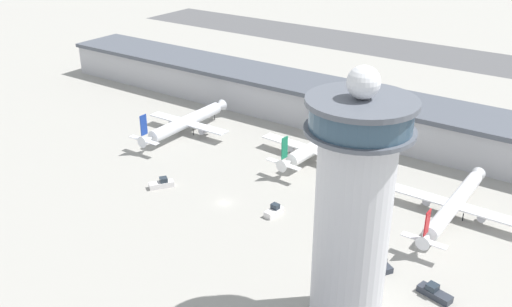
{
  "coord_description": "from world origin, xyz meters",
  "views": [
    {
      "loc": [
        87.71,
        -108.81,
        80.2
      ],
      "look_at": [
        3.68,
        10.3,
        12.42
      ],
      "focal_mm": 40.0,
      "sensor_mm": 36.0,
      "label": 1
    }
  ],
  "objects_px": {
    "airplane_gate_alpha": "(186,122)",
    "service_truck_fuel": "(382,265)",
    "airplane_gate_charlie": "(454,205)",
    "service_truck_baggage": "(162,184)",
    "airplane_gate_bravo": "(312,149)",
    "service_truck_catering": "(274,211)",
    "service_truck_water": "(434,293)",
    "control_tower": "(353,208)"
  },
  "relations": [
    {
      "from": "airplane_gate_alpha",
      "to": "service_truck_baggage",
      "type": "xyz_separation_m",
      "value": [
        21.23,
        -34.95,
        -3.32
      ]
    },
    {
      "from": "control_tower",
      "to": "service_truck_water",
      "type": "relative_size",
      "value": 6.71
    },
    {
      "from": "airplane_gate_bravo",
      "to": "airplane_gate_charlie",
      "type": "height_order",
      "value": "airplane_gate_bravo"
    },
    {
      "from": "airplane_gate_alpha",
      "to": "service_truck_fuel",
      "type": "height_order",
      "value": "airplane_gate_alpha"
    },
    {
      "from": "service_truck_catering",
      "to": "service_truck_water",
      "type": "bearing_deg",
      "value": -10.31
    },
    {
      "from": "airplane_gate_bravo",
      "to": "service_truck_fuel",
      "type": "xyz_separation_m",
      "value": [
        42.13,
        -39.91,
        -3.53
      ]
    },
    {
      "from": "airplane_gate_charlie",
      "to": "service_truck_catering",
      "type": "height_order",
      "value": "airplane_gate_charlie"
    },
    {
      "from": "airplane_gate_charlie",
      "to": "airplane_gate_bravo",
      "type": "bearing_deg",
      "value": 169.98
    },
    {
      "from": "control_tower",
      "to": "service_truck_water",
      "type": "distance_m",
      "value": 32.75
    },
    {
      "from": "control_tower",
      "to": "service_truck_fuel",
      "type": "height_order",
      "value": "control_tower"
    },
    {
      "from": "airplane_gate_alpha",
      "to": "service_truck_fuel",
      "type": "distance_m",
      "value": 97.25
    },
    {
      "from": "service_truck_baggage",
      "to": "service_truck_water",
      "type": "height_order",
      "value": "service_truck_baggage"
    },
    {
      "from": "airplane_gate_bravo",
      "to": "service_truck_water",
      "type": "relative_size",
      "value": 4.92
    },
    {
      "from": "airplane_gate_bravo",
      "to": "service_truck_catering",
      "type": "xyz_separation_m",
      "value": [
        8.29,
        -34.51,
        -3.35
      ]
    },
    {
      "from": "airplane_gate_alpha",
      "to": "service_truck_catering",
      "type": "relative_size",
      "value": 7.21
    },
    {
      "from": "control_tower",
      "to": "service_truck_baggage",
      "type": "distance_m",
      "value": 76.93
    },
    {
      "from": "airplane_gate_charlie",
      "to": "service_truck_catering",
      "type": "relative_size",
      "value": 7.47
    },
    {
      "from": "service_truck_catering",
      "to": "service_truck_fuel",
      "type": "bearing_deg",
      "value": -9.07
    },
    {
      "from": "service_truck_catering",
      "to": "airplane_gate_alpha",
      "type": "bearing_deg",
      "value": 153.14
    },
    {
      "from": "airplane_gate_alpha",
      "to": "airplane_gate_bravo",
      "type": "height_order",
      "value": "airplane_gate_bravo"
    },
    {
      "from": "airplane_gate_bravo",
      "to": "service_truck_fuel",
      "type": "relative_size",
      "value": 6.65
    },
    {
      "from": "airplane_gate_alpha",
      "to": "service_truck_baggage",
      "type": "distance_m",
      "value": 41.03
    },
    {
      "from": "airplane_gate_charlie",
      "to": "service_truck_fuel",
      "type": "distance_m",
      "value": 32.15
    },
    {
      "from": "airplane_gate_alpha",
      "to": "service_truck_fuel",
      "type": "relative_size",
      "value": 7.4
    },
    {
      "from": "airplane_gate_bravo",
      "to": "service_truck_baggage",
      "type": "distance_m",
      "value": 49.15
    },
    {
      "from": "airplane_gate_charlie",
      "to": "service_truck_catering",
      "type": "bearing_deg",
      "value": -147.03
    },
    {
      "from": "airplane_gate_bravo",
      "to": "airplane_gate_charlie",
      "type": "distance_m",
      "value": 49.08
    },
    {
      "from": "airplane_gate_charlie",
      "to": "service_truck_baggage",
      "type": "distance_m",
      "value": 82.43
    },
    {
      "from": "service_truck_fuel",
      "to": "service_truck_catering",
      "type": "bearing_deg",
      "value": 170.93
    },
    {
      "from": "control_tower",
      "to": "airplane_gate_alpha",
      "type": "xyz_separation_m",
      "value": [
        -91.4,
        54.4,
        -21.5
      ]
    },
    {
      "from": "service_truck_catering",
      "to": "service_truck_water",
      "type": "relative_size",
      "value": 0.76
    },
    {
      "from": "airplane_gate_charlie",
      "to": "service_truck_baggage",
      "type": "height_order",
      "value": "airplane_gate_charlie"
    },
    {
      "from": "service_truck_catering",
      "to": "service_truck_fuel",
      "type": "xyz_separation_m",
      "value": [
        33.84,
        -5.4,
        -0.18
      ]
    },
    {
      "from": "airplane_gate_bravo",
      "to": "service_truck_catering",
      "type": "height_order",
      "value": "airplane_gate_bravo"
    },
    {
      "from": "airplane_gate_charlie",
      "to": "service_truck_water",
      "type": "height_order",
      "value": "airplane_gate_charlie"
    },
    {
      "from": "airplane_gate_bravo",
      "to": "service_truck_water",
      "type": "distance_m",
      "value": 70.41
    },
    {
      "from": "airplane_gate_bravo",
      "to": "service_truck_water",
      "type": "height_order",
      "value": "airplane_gate_bravo"
    },
    {
      "from": "airplane_gate_alpha",
      "to": "airplane_gate_charlie",
      "type": "distance_m",
      "value": 97.17
    },
    {
      "from": "airplane_gate_bravo",
      "to": "control_tower",
      "type": "bearing_deg",
      "value": -54.62
    },
    {
      "from": "airplane_gate_alpha",
      "to": "airplane_gate_bravo",
      "type": "bearing_deg",
      "value": 6.54
    },
    {
      "from": "airplane_gate_alpha",
      "to": "service_truck_baggage",
      "type": "relative_size",
      "value": 5.88
    },
    {
      "from": "service_truck_baggage",
      "to": "service_truck_water",
      "type": "bearing_deg",
      "value": -1.76
    }
  ]
}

